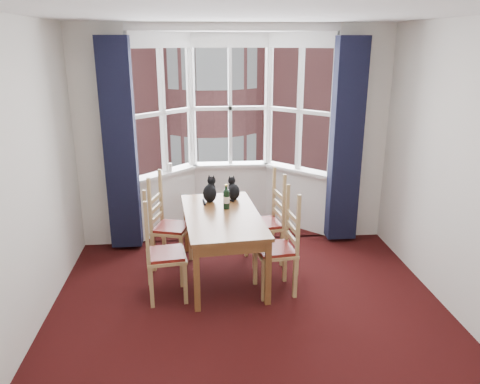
{
  "coord_description": "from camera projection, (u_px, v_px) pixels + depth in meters",
  "views": [
    {
      "loc": [
        -0.46,
        -3.67,
        2.58
      ],
      "look_at": [
        -0.04,
        1.05,
        1.05
      ],
      "focal_mm": 35.0,
      "sensor_mm": 36.0,
      "label": 1
    }
  ],
  "objects": [
    {
      "name": "floor",
      "position": [
        254.0,
        335.0,
        4.31
      ],
      "size": [
        4.5,
        4.5,
        0.0
      ],
      "primitive_type": "plane",
      "color": "black",
      "rests_on": "ground"
    },
    {
      "name": "ceiling",
      "position": [
        258.0,
        10.0,
        3.45
      ],
      "size": [
        4.5,
        4.5,
        0.0
      ],
      "primitive_type": "plane",
      "rotation": [
        3.14,
        0.0,
        0.0
      ],
      "color": "white",
      "rests_on": "floor"
    },
    {
      "name": "wall_left",
      "position": [
        6.0,
        197.0,
        3.71
      ],
      "size": [
        0.0,
        4.5,
        4.5
      ],
      "primitive_type": "plane",
      "rotation": [
        1.57,
        0.0,
        1.57
      ],
      "color": "silver",
      "rests_on": "floor"
    },
    {
      "name": "wall_near",
      "position": [
        329.0,
        372.0,
        1.75
      ],
      "size": [
        4.0,
        0.0,
        4.0
      ],
      "primitive_type": "plane",
      "rotation": [
        -1.57,
        0.0,
        0.0
      ],
      "color": "silver",
      "rests_on": "floor"
    },
    {
      "name": "wall_back_pier_left",
      "position": [
        104.0,
        140.0,
        5.87
      ],
      "size": [
        0.7,
        0.12,
        2.8
      ],
      "primitive_type": "cube",
      "color": "silver",
      "rests_on": "floor"
    },
    {
      "name": "wall_back_pier_right",
      "position": [
        359.0,
        135.0,
        6.15
      ],
      "size": [
        0.7,
        0.12,
        2.8
      ],
      "primitive_type": "cube",
      "color": "silver",
      "rests_on": "floor"
    },
    {
      "name": "bay_window",
      "position": [
        231.0,
        131.0,
        6.49
      ],
      "size": [
        2.76,
        0.94,
        2.8
      ],
      "color": "white",
      "rests_on": "floor"
    },
    {
      "name": "curtain_left",
      "position": [
        120.0,
        147.0,
        5.73
      ],
      "size": [
        0.38,
        0.22,
        2.6
      ],
      "primitive_type": "cube",
      "color": "black",
      "rests_on": "floor"
    },
    {
      "name": "curtain_right",
      "position": [
        346.0,
        142.0,
        5.98
      ],
      "size": [
        0.38,
        0.22,
        2.6
      ],
      "primitive_type": "cube",
      "color": "black",
      "rests_on": "floor"
    },
    {
      "name": "dining_table",
      "position": [
        222.0,
        221.0,
        5.23
      ],
      "size": [
        0.95,
        1.6,
        0.74
      ],
      "color": "brown",
      "rests_on": "floor"
    },
    {
      "name": "chair_left_near",
      "position": [
        157.0,
        257.0,
        4.8
      ],
      "size": [
        0.45,
        0.47,
        0.92
      ],
      "color": "tan",
      "rests_on": "floor"
    },
    {
      "name": "chair_left_far",
      "position": [
        164.0,
        228.0,
        5.53
      ],
      "size": [
        0.5,
        0.51,
        0.92
      ],
      "color": "tan",
      "rests_on": "floor"
    },
    {
      "name": "chair_right_near",
      "position": [
        283.0,
        250.0,
        4.96
      ],
      "size": [
        0.45,
        0.47,
        0.92
      ],
      "color": "tan",
      "rests_on": "floor"
    },
    {
      "name": "chair_right_far",
      "position": [
        271.0,
        224.0,
        5.65
      ],
      "size": [
        0.47,
        0.48,
        0.92
      ],
      "color": "tan",
      "rests_on": "floor"
    },
    {
      "name": "cat_left",
      "position": [
        210.0,
        192.0,
        5.59
      ],
      "size": [
        0.23,
        0.27,
        0.32
      ],
      "color": "black",
      "rests_on": "dining_table"
    },
    {
      "name": "cat_right",
      "position": [
        234.0,
        190.0,
        5.68
      ],
      "size": [
        0.2,
        0.24,
        0.29
      ],
      "color": "black",
      "rests_on": "dining_table"
    },
    {
      "name": "wine_bottle",
      "position": [
        226.0,
        198.0,
        5.35
      ],
      "size": [
        0.07,
        0.07,
        0.29
      ],
      "color": "black",
      "rests_on": "dining_table"
    },
    {
      "name": "candle_tall",
      "position": [
        170.0,
        168.0,
        6.41
      ],
      "size": [
        0.06,
        0.06,
        0.12
      ],
      "primitive_type": "cylinder",
      "color": "white",
      "rests_on": "bay_window"
    },
    {
      "name": "street",
      "position": [
        205.0,
        156.0,
        36.72
      ],
      "size": [
        80.0,
        80.0,
        0.0
      ],
      "primitive_type": "plane",
      "color": "#333335",
      "rests_on": "ground"
    },
    {
      "name": "tenement_building",
      "position": [
        209.0,
        70.0,
        17.1
      ],
      "size": [
        18.4,
        7.8,
        15.2
      ],
      "color": "#98504E",
      "rests_on": "street"
    }
  ]
}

